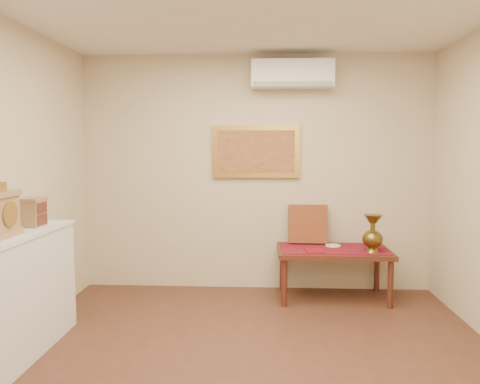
# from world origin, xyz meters

# --- Properties ---
(floor) EXTENTS (4.50, 4.50, 0.00)m
(floor) POSITION_xyz_m (0.00, 0.00, 0.00)
(floor) COLOR #573122
(floor) RESTS_ON ground
(wall_back) EXTENTS (4.00, 0.02, 2.70)m
(wall_back) POSITION_xyz_m (0.00, 2.25, 1.35)
(wall_back) COLOR beige
(wall_back) RESTS_ON ground
(wall_front) EXTENTS (4.00, 0.02, 2.70)m
(wall_front) POSITION_xyz_m (0.00, -2.25, 1.35)
(wall_front) COLOR beige
(wall_front) RESTS_ON ground
(table_cloth) EXTENTS (1.14, 0.59, 0.01)m
(table_cloth) POSITION_xyz_m (0.85, 1.88, 0.55)
(table_cloth) COLOR maroon
(table_cloth) RESTS_ON low_table
(brass_urn_tall) EXTENTS (0.21, 0.21, 0.47)m
(brass_urn_tall) POSITION_xyz_m (1.23, 1.72, 0.80)
(brass_urn_tall) COLOR brown
(brass_urn_tall) RESTS_ON table_cloth
(plate) EXTENTS (0.17, 0.17, 0.01)m
(plate) POSITION_xyz_m (0.86, 1.99, 0.56)
(plate) COLOR white
(plate) RESTS_ON table_cloth
(menu) EXTENTS (0.20, 0.27, 0.01)m
(menu) POSITION_xyz_m (0.62, 1.74, 0.56)
(menu) COLOR maroon
(menu) RESTS_ON table_cloth
(cushion) EXTENTS (0.44, 0.19, 0.45)m
(cushion) POSITION_xyz_m (0.60, 2.14, 0.78)
(cushion) COLOR #5E1412
(cushion) RESTS_ON table_cloth
(mantel_clock) EXTENTS (0.17, 0.36, 0.41)m
(mantel_clock) POSITION_xyz_m (-1.83, 0.14, 1.15)
(mantel_clock) COLOR #9E7951
(mantel_clock) RESTS_ON display_ledge
(wooden_chest) EXTENTS (0.16, 0.21, 0.24)m
(wooden_chest) POSITION_xyz_m (-1.83, 0.63, 1.10)
(wooden_chest) COLOR #9E7951
(wooden_chest) RESTS_ON display_ledge
(low_table) EXTENTS (1.20, 0.70, 0.55)m
(low_table) POSITION_xyz_m (0.85, 1.88, 0.48)
(low_table) COLOR #512318
(low_table) RESTS_ON floor
(painting) EXTENTS (1.00, 0.06, 0.60)m
(painting) POSITION_xyz_m (0.00, 2.22, 1.60)
(painting) COLOR #B38939
(painting) RESTS_ON wall_back
(ac_unit) EXTENTS (0.90, 0.25, 0.30)m
(ac_unit) POSITION_xyz_m (0.40, 2.12, 2.45)
(ac_unit) COLOR white
(ac_unit) RESTS_ON wall_back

